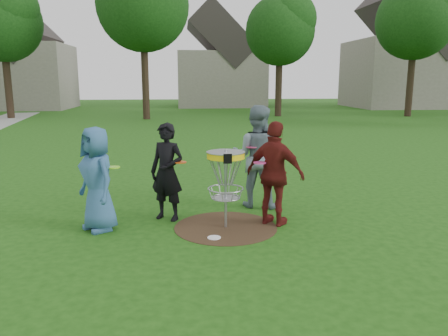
{
  "coord_description": "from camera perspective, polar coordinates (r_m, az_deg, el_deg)",
  "views": [
    {
      "loc": [
        -0.73,
        -7.24,
        2.54
      ],
      "look_at": [
        0.0,
        0.3,
        1.0
      ],
      "focal_mm": 35.0,
      "sensor_mm": 36.0,
      "label": 1
    }
  ],
  "objects": [
    {
      "name": "ground",
      "position": [
        7.7,
        0.22,
        -7.75
      ],
      "size": [
        100.0,
        100.0,
        0.0
      ],
      "primitive_type": "plane",
      "color": "#19470F",
      "rests_on": "ground"
    },
    {
      "name": "dirt_patch",
      "position": [
        7.7,
        0.22,
        -7.73
      ],
      "size": [
        1.8,
        1.8,
        0.01
      ],
      "primitive_type": "cylinder",
      "color": "#47331E",
      "rests_on": "ground"
    },
    {
      "name": "player_blue",
      "position": [
        7.67,
        -16.22,
        -1.4
      ],
      "size": [
        0.98,
        1.03,
        1.78
      ],
      "primitive_type": "imported",
      "rotation": [
        0.0,
        0.0,
        -0.92
      ],
      "color": "#335F8D",
      "rests_on": "ground"
    },
    {
      "name": "player_black",
      "position": [
        7.99,
        -7.45,
        -0.51
      ],
      "size": [
        0.78,
        0.69,
        1.78
      ],
      "primitive_type": "imported",
      "rotation": [
        0.0,
        0.0,
        -0.5
      ],
      "color": "black",
      "rests_on": "ground"
    },
    {
      "name": "player_grey",
      "position": [
        8.76,
        4.28,
        1.51
      ],
      "size": [
        1.2,
        1.07,
        2.05
      ],
      "primitive_type": "imported",
      "rotation": [
        0.0,
        0.0,
        2.8
      ],
      "color": "slate",
      "rests_on": "ground"
    },
    {
      "name": "player_maroon",
      "position": [
        7.66,
        6.69,
        -0.78
      ],
      "size": [
        1.13,
        1.02,
        1.84
      ],
      "primitive_type": "imported",
      "rotation": [
        0.0,
        0.0,
        2.48
      ],
      "color": "maroon",
      "rests_on": "ground"
    },
    {
      "name": "disc_on_grass",
      "position": [
        7.2,
        -1.3,
        -9.1
      ],
      "size": [
        0.22,
        0.22,
        0.02
      ],
      "primitive_type": "cylinder",
      "color": "white",
      "rests_on": "ground"
    },
    {
      "name": "disc_golf_basket",
      "position": [
        7.43,
        0.22,
        -0.32
      ],
      "size": [
        0.66,
        0.67,
        1.38
      ],
      "color": "#9EA0A5",
      "rests_on": "ground"
    },
    {
      "name": "held_discs",
      "position": [
        7.78,
        -2.75,
        1.13
      ],
      "size": [
        2.72,
        1.19,
        0.18
      ],
      "color": "#98FC1C",
      "rests_on": "ground"
    },
    {
      "name": "tree_row",
      "position": [
        28.17,
        -3.27,
        18.98
      ],
      "size": [
        51.2,
        17.42,
        9.9
      ],
      "color": "#38281C",
      "rests_on": "ground"
    },
    {
      "name": "house_row",
      "position": [
        40.71,
        2.32,
        13.77
      ],
      "size": [
        44.5,
        10.65,
        11.62
      ],
      "color": "gray",
      "rests_on": "ground"
    }
  ]
}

